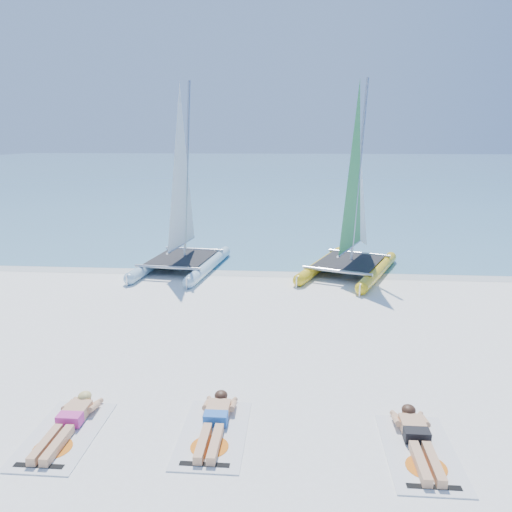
{
  "coord_description": "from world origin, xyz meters",
  "views": [
    {
      "loc": [
        1.13,
        -10.58,
        4.41
      ],
      "look_at": [
        0.19,
        1.2,
        1.56
      ],
      "focal_mm": 35.0,
      "sensor_mm": 36.0,
      "label": 1
    }
  ],
  "objects_px": {
    "catamaran_blue": "(182,212)",
    "towel_a": "(64,435)",
    "catamaran_yellow": "(355,210)",
    "towel_c": "(420,452)",
    "sunbather_b": "(215,420)",
    "sunbather_a": "(69,421)",
    "sunbather_c": "(417,437)",
    "towel_b": "(213,433)"
  },
  "relations": [
    {
      "from": "catamaran_blue",
      "to": "towel_a",
      "type": "height_order",
      "value": "catamaran_blue"
    },
    {
      "from": "catamaran_yellow",
      "to": "towel_c",
      "type": "relative_size",
      "value": 3.5
    },
    {
      "from": "catamaran_blue",
      "to": "sunbather_b",
      "type": "xyz_separation_m",
      "value": [
        2.6,
        -9.42,
        -1.81
      ]
    },
    {
      "from": "catamaran_blue",
      "to": "sunbather_a",
      "type": "xyz_separation_m",
      "value": [
        0.35,
        -9.63,
        -1.81
      ]
    },
    {
      "from": "sunbather_a",
      "to": "sunbather_b",
      "type": "xyz_separation_m",
      "value": [
        2.26,
        0.21,
        0.0
      ]
    },
    {
      "from": "towel_a",
      "to": "sunbather_a",
      "type": "bearing_deg",
      "value": 90.0
    },
    {
      "from": "towel_a",
      "to": "sunbather_c",
      "type": "distance_m",
      "value": 5.28
    },
    {
      "from": "sunbather_a",
      "to": "towel_b",
      "type": "height_order",
      "value": "sunbather_a"
    },
    {
      "from": "towel_b",
      "to": "towel_c",
      "type": "relative_size",
      "value": 1.0
    },
    {
      "from": "sunbather_a",
      "to": "sunbather_b",
      "type": "bearing_deg",
      "value": 5.3
    },
    {
      "from": "catamaran_yellow",
      "to": "towel_b",
      "type": "distance_m",
      "value": 10.54
    },
    {
      "from": "sunbather_b",
      "to": "towel_c",
      "type": "xyz_separation_m",
      "value": [
        3.02,
        -0.41,
        -0.11
      ]
    },
    {
      "from": "towel_b",
      "to": "towel_c",
      "type": "xyz_separation_m",
      "value": [
        3.02,
        -0.22,
        0.0
      ]
    },
    {
      "from": "towel_b",
      "to": "sunbather_b",
      "type": "distance_m",
      "value": 0.22
    },
    {
      "from": "sunbather_b",
      "to": "towel_c",
      "type": "distance_m",
      "value": 3.05
    },
    {
      "from": "sunbather_c",
      "to": "catamaran_yellow",
      "type": "bearing_deg",
      "value": 89.27
    },
    {
      "from": "towel_a",
      "to": "towel_b",
      "type": "bearing_deg",
      "value": 5.3
    },
    {
      "from": "catamaran_yellow",
      "to": "towel_a",
      "type": "relative_size",
      "value": 3.5
    },
    {
      "from": "towel_c",
      "to": "sunbather_c",
      "type": "xyz_separation_m",
      "value": [
        0.0,
        0.19,
        0.11
      ]
    },
    {
      "from": "towel_a",
      "to": "towel_b",
      "type": "height_order",
      "value": "same"
    },
    {
      "from": "catamaran_yellow",
      "to": "sunbather_b",
      "type": "relative_size",
      "value": 3.75
    },
    {
      "from": "sunbather_c",
      "to": "sunbather_a",
      "type": "bearing_deg",
      "value": 179.93
    },
    {
      "from": "towel_b",
      "to": "sunbather_b",
      "type": "xyz_separation_m",
      "value": [
        0.0,
        0.19,
        0.11
      ]
    },
    {
      "from": "catamaran_blue",
      "to": "towel_a",
      "type": "xyz_separation_m",
      "value": [
        0.35,
        -9.82,
        -1.91
      ]
    },
    {
      "from": "towel_a",
      "to": "towel_c",
      "type": "xyz_separation_m",
      "value": [
        5.28,
        -0.01,
        0.0
      ]
    },
    {
      "from": "catamaran_yellow",
      "to": "towel_a",
      "type": "distance_m",
      "value": 11.6
    },
    {
      "from": "sunbather_a",
      "to": "sunbather_c",
      "type": "distance_m",
      "value": 5.28
    },
    {
      "from": "towel_b",
      "to": "towel_c",
      "type": "bearing_deg",
      "value": -4.08
    },
    {
      "from": "sunbather_a",
      "to": "towel_c",
      "type": "relative_size",
      "value": 0.93
    },
    {
      "from": "catamaran_yellow",
      "to": "towel_c",
      "type": "bearing_deg",
      "value": -69.41
    },
    {
      "from": "towel_a",
      "to": "sunbather_a",
      "type": "xyz_separation_m",
      "value": [
        0.0,
        0.19,
        0.11
      ]
    },
    {
      "from": "catamaran_blue",
      "to": "catamaran_yellow",
      "type": "bearing_deg",
      "value": 9.42
    },
    {
      "from": "catamaran_blue",
      "to": "towel_a",
      "type": "bearing_deg",
      "value": -80.94
    },
    {
      "from": "sunbather_a",
      "to": "towel_a",
      "type": "bearing_deg",
      "value": -90.0
    },
    {
      "from": "sunbather_a",
      "to": "towel_b",
      "type": "bearing_deg",
      "value": 0.44
    },
    {
      "from": "catamaran_blue",
      "to": "sunbather_b",
      "type": "height_order",
      "value": "catamaran_blue"
    },
    {
      "from": "towel_a",
      "to": "sunbather_c",
      "type": "relative_size",
      "value": 1.07
    },
    {
      "from": "towel_c",
      "to": "sunbather_b",
      "type": "bearing_deg",
      "value": 172.32
    },
    {
      "from": "sunbather_a",
      "to": "towel_c",
      "type": "height_order",
      "value": "sunbather_a"
    },
    {
      "from": "catamaran_blue",
      "to": "sunbather_b",
      "type": "bearing_deg",
      "value": -67.53
    },
    {
      "from": "towel_a",
      "to": "towel_c",
      "type": "bearing_deg",
      "value": -0.07
    },
    {
      "from": "towel_a",
      "to": "sunbather_b",
      "type": "xyz_separation_m",
      "value": [
        2.26,
        0.4,
        0.11
      ]
    }
  ]
}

